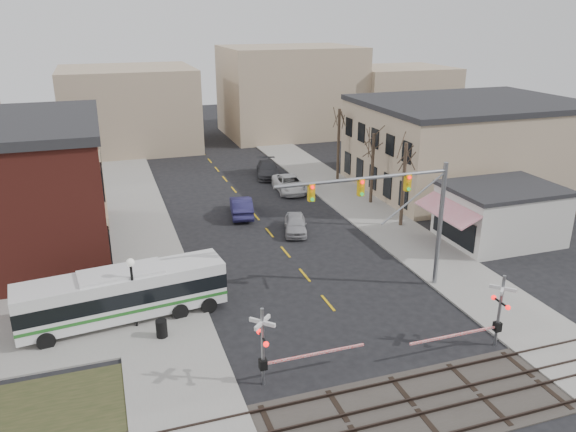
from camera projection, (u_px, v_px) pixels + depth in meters
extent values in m
plane|color=black|center=(341.00, 319.00, 31.65)|extent=(160.00, 160.00, 0.00)
cube|color=gray|center=(139.00, 220.00, 46.58)|extent=(5.00, 60.00, 0.12)
cube|color=gray|center=(348.00, 198.00, 52.30)|extent=(5.00, 60.00, 0.12)
cube|color=#332D28|center=(416.00, 408.00, 24.52)|extent=(160.00, 5.00, 0.06)
cube|color=#2D231E|center=(410.00, 400.00, 24.92)|extent=(160.00, 0.08, 0.14)
cube|color=#2D231E|center=(394.00, 381.00, 26.19)|extent=(160.00, 0.08, 0.14)
cube|color=#2D231E|center=(422.00, 413.00, 24.06)|extent=(160.00, 0.08, 0.14)
cube|color=tan|center=(104.00, 188.00, 40.83)|extent=(0.10, 15.00, 0.50)
cube|color=tan|center=(97.00, 132.00, 39.43)|extent=(0.10, 15.00, 0.70)
cube|color=black|center=(108.00, 220.00, 41.69)|extent=(0.08, 13.00, 2.60)
cube|color=tan|center=(467.00, 147.00, 54.71)|extent=(20.00, 15.00, 8.00)
cube|color=#262628|center=(472.00, 103.00, 53.26)|extent=(20.30, 15.30, 0.50)
cube|color=beige|center=(500.00, 215.00, 42.02)|extent=(8.00, 6.00, 4.00)
cube|color=#262628|center=(504.00, 188.00, 41.28)|extent=(8.20, 6.20, 0.30)
cube|color=red|center=(447.00, 210.00, 40.23)|extent=(1.68, 6.00, 0.87)
cylinder|color=#382B21|center=(403.00, 185.00, 44.30)|extent=(0.28, 0.28, 6.75)
cylinder|color=#382B21|center=(372.00, 168.00, 49.81)|extent=(0.28, 0.28, 6.30)
cylinder|color=#382B21|center=(338.00, 144.00, 56.84)|extent=(0.28, 0.28, 7.20)
cube|color=silver|center=(123.00, 293.00, 31.03)|extent=(11.43, 3.72, 2.45)
cube|color=black|center=(123.00, 291.00, 30.98)|extent=(11.47, 3.77, 0.84)
cube|color=#226622|center=(124.00, 303.00, 31.24)|extent=(11.47, 3.77, 0.19)
cylinder|color=black|center=(125.00, 313.00, 31.45)|extent=(1.21, 2.52, 0.93)
cylinder|color=gray|center=(440.00, 226.00, 34.41)|extent=(0.28, 0.28, 8.00)
cylinder|color=gray|center=(364.00, 179.00, 31.61)|extent=(10.67, 0.20, 0.20)
cube|color=gold|center=(408.00, 182.00, 32.63)|extent=(0.35, 0.30, 1.00)
cube|color=gold|center=(361.00, 187.00, 31.73)|extent=(0.35, 0.30, 1.00)
cube|color=gold|center=(311.00, 192.00, 30.83)|extent=(0.35, 0.30, 1.00)
cylinder|color=gray|center=(263.00, 347.00, 25.46)|extent=(0.16, 0.16, 4.00)
cube|color=silver|center=(262.00, 322.00, 25.02)|extent=(1.00, 1.00, 0.18)
cube|color=silver|center=(262.00, 322.00, 25.02)|extent=(1.00, 1.00, 0.18)
sphere|color=#FF0C0C|center=(266.00, 344.00, 24.80)|extent=(0.26, 0.26, 0.26)
sphere|color=#FF0C0C|center=(259.00, 332.00, 25.78)|extent=(0.26, 0.26, 0.26)
cube|color=black|center=(263.00, 364.00, 25.77)|extent=(0.35, 0.35, 0.50)
cube|color=#FF0C0C|center=(316.00, 354.00, 26.55)|extent=(5.00, 0.10, 0.10)
cylinder|color=gray|center=(499.00, 311.00, 28.54)|extent=(0.16, 0.16, 4.00)
cube|color=silver|center=(503.00, 288.00, 28.10)|extent=(1.00, 1.00, 0.18)
cube|color=silver|center=(503.00, 288.00, 28.10)|extent=(1.00, 1.00, 0.18)
sphere|color=#FF0C0C|center=(508.00, 308.00, 27.88)|extent=(0.26, 0.26, 0.26)
sphere|color=#FF0C0C|center=(494.00, 298.00, 28.86)|extent=(0.26, 0.26, 0.26)
cube|color=black|center=(497.00, 327.00, 28.85)|extent=(0.35, 0.35, 0.50)
cube|color=#FF0C0C|center=(454.00, 335.00, 28.07)|extent=(5.00, 0.10, 0.10)
cylinder|color=black|center=(134.00, 296.00, 30.18)|extent=(0.14, 0.14, 3.66)
sphere|color=silver|center=(130.00, 262.00, 29.51)|extent=(0.44, 0.44, 0.44)
cylinder|color=black|center=(162.00, 328.00, 29.63)|extent=(0.60, 0.60, 0.96)
imported|color=#9C9BA0|center=(295.00, 224.00, 43.93)|extent=(2.83, 4.47, 1.42)
imported|color=#1E1B45|center=(241.00, 206.00, 47.61)|extent=(2.55, 5.19, 1.64)
imported|color=silver|center=(289.00, 184.00, 54.10)|extent=(2.91, 5.62, 1.51)
imported|color=#38393D|center=(268.00, 169.00, 59.00)|extent=(3.38, 5.75, 1.56)
imported|color=#4B413C|center=(169.00, 293.00, 32.61)|extent=(0.51, 0.68, 1.66)
imported|color=#333B59|center=(142.00, 277.00, 34.35)|extent=(1.12, 1.17, 1.90)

